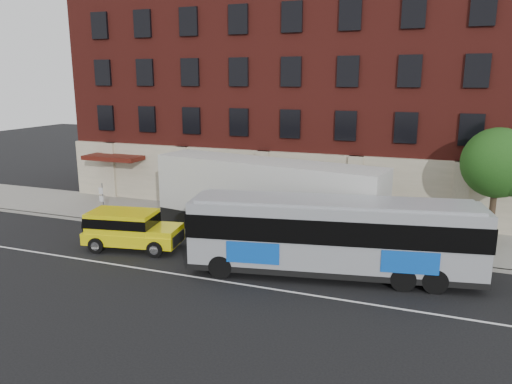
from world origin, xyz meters
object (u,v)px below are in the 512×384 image
at_px(sign_pole, 102,200).
at_px(city_bus, 333,234).
at_px(shipping_container, 266,200).
at_px(yellow_suv, 129,227).
at_px(street_tree, 498,166).

xyz_separation_m(sign_pole, city_bus, (15.00, -3.23, 0.50)).
distance_m(sign_pole, shipping_container, 10.45).
bearing_deg(shipping_container, sign_pole, -175.69).
relative_size(yellow_suv, shipping_container, 0.40).
bearing_deg(street_tree, yellow_suv, -159.20).
height_order(street_tree, yellow_suv, street_tree).
height_order(yellow_suv, shipping_container, shipping_container).
xyz_separation_m(street_tree, yellow_suv, (-17.78, -6.75, -3.26)).
xyz_separation_m(city_bus, yellow_suv, (-10.75, -0.19, -0.80)).
height_order(sign_pole, shipping_container, shipping_container).
distance_m(street_tree, city_bus, 9.93).
bearing_deg(street_tree, shipping_container, -167.63).
distance_m(city_bus, shipping_container, 6.12).
height_order(street_tree, shipping_container, street_tree).
height_order(sign_pole, yellow_suv, sign_pole).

